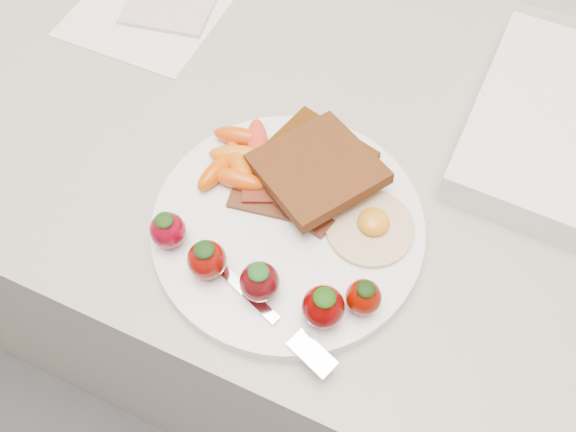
% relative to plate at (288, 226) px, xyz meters
% --- Properties ---
extents(counter, '(2.00, 0.60, 0.90)m').
position_rel_plate_xyz_m(counter, '(-0.02, 0.14, -0.46)').
color(counter, gray).
rests_on(counter, ground).
extents(plate, '(0.27, 0.27, 0.02)m').
position_rel_plate_xyz_m(plate, '(0.00, 0.00, 0.00)').
color(plate, white).
rests_on(plate, counter).
extents(toast_lower, '(0.12, 0.12, 0.01)m').
position_rel_plate_xyz_m(toast_lower, '(-0.00, 0.07, 0.02)').
color(toast_lower, black).
rests_on(toast_lower, plate).
extents(toast_upper, '(0.15, 0.15, 0.03)m').
position_rel_plate_xyz_m(toast_upper, '(0.01, 0.06, 0.03)').
color(toast_upper, '#4A270D').
rests_on(toast_upper, toast_lower).
extents(fried_egg, '(0.11, 0.11, 0.02)m').
position_rel_plate_xyz_m(fried_egg, '(0.08, 0.03, 0.01)').
color(fried_egg, '#F7E7C5').
rests_on(fried_egg, plate).
extents(bacon_strips, '(0.11, 0.07, 0.01)m').
position_rel_plate_xyz_m(bacon_strips, '(-0.01, 0.02, 0.01)').
color(bacon_strips, black).
rests_on(bacon_strips, plate).
extents(baby_carrots, '(0.08, 0.11, 0.02)m').
position_rel_plate_xyz_m(baby_carrots, '(-0.07, 0.04, 0.02)').
color(baby_carrots, orange).
rests_on(baby_carrots, plate).
extents(strawberries, '(0.22, 0.06, 0.05)m').
position_rel_plate_xyz_m(strawberries, '(0.01, -0.07, 0.03)').
color(strawberries, maroon).
rests_on(strawberries, plate).
extents(fork, '(0.16, 0.07, 0.00)m').
position_rel_plate_xyz_m(fork, '(0.02, -0.10, 0.01)').
color(fork, silver).
rests_on(fork, plate).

